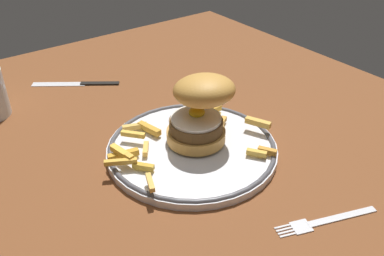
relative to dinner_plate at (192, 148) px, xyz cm
name	(u,v)px	position (x,y,z in cm)	size (l,w,h in cm)	color
ground_plane	(187,174)	(2.03, -2.54, -2.84)	(116.95, 102.52, 4.00)	brown
dinner_plate	(192,148)	(0.00, 0.00, 0.00)	(26.97, 26.97, 1.60)	silver
burger	(201,107)	(-0.66, 2.13, 6.43)	(12.70, 12.32, 11.58)	gold
fries_pile	(175,137)	(-2.32, -1.61, 1.50)	(20.62, 26.57, 1.96)	gold
fork	(324,221)	(22.44, 4.63, -0.66)	(6.08, 14.04, 0.36)	silver
knife	(83,83)	(-32.86, -3.90, -0.58)	(11.68, 15.52, 0.70)	black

